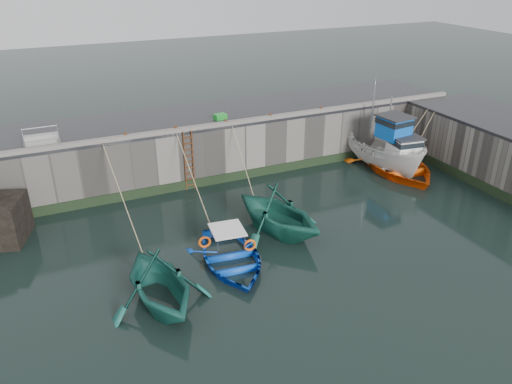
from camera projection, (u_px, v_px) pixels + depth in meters
name	position (u px, v px, depth m)	size (l,w,h in m)	color
ground	(320.00, 281.00, 19.05)	(120.00, 120.00, 0.00)	black
quay_back	(209.00, 142.00, 28.66)	(30.00, 5.00, 3.00)	slate
road_back	(208.00, 115.00, 27.98)	(30.00, 5.00, 0.16)	black
kerb_back	(223.00, 124.00, 25.97)	(30.00, 0.30, 0.20)	slate
algae_back	(226.00, 178.00, 27.12)	(30.00, 0.08, 0.50)	black
algae_right	(497.00, 193.00, 25.43)	(0.08, 15.00, 0.50)	black
ladder	(189.00, 161.00, 25.76)	(0.51, 0.08, 3.20)	#3F1E0F
boat_near_white	(161.00, 303.00, 17.87)	(3.90, 4.52, 2.38)	#1A5C50
boat_near_white_rope	(129.00, 230.00, 22.50)	(0.04, 6.80, 3.10)	tan
boat_near_blue	(231.00, 263.00, 20.16)	(3.40, 4.76, 0.99)	blue
boat_near_blue_rope	(193.00, 210.00, 24.25)	(0.04, 5.60, 3.10)	tan
boat_near_blacktrim	(277.00, 231.00, 22.43)	(4.18, 4.84, 2.55)	#1A5E4D
boat_near_blacktrim_rope	(241.00, 194.00, 25.90)	(0.04, 4.34, 3.10)	tan
boat_far_white	(384.00, 151.00, 28.65)	(2.93, 6.28, 5.34)	silver
boat_far_orange	(396.00, 163.00, 28.52)	(5.44, 7.04, 4.34)	#FF5E0D
fish_crate	(220.00, 117.00, 26.95)	(0.64, 0.44, 0.30)	#1B9429
railing	(41.00, 139.00, 23.58)	(1.60, 1.05, 1.00)	#A5A8AD
bollard_a	(126.00, 136.00, 24.18)	(0.18, 0.18, 0.28)	#3F1E0F
bollard_b	(176.00, 129.00, 25.11)	(0.18, 0.18, 0.28)	#3F1E0F
bollard_c	(226.00, 122.00, 26.11)	(0.18, 0.18, 0.28)	#3F1E0F
bollard_d	(270.00, 116.00, 27.07)	(0.18, 0.18, 0.28)	#3F1E0F
bollard_e	(321.00, 109.00, 28.26)	(0.18, 0.18, 0.28)	#3F1E0F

